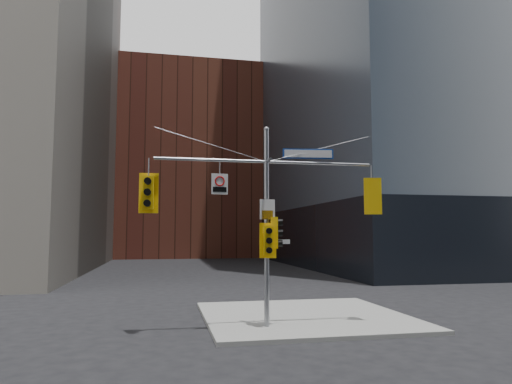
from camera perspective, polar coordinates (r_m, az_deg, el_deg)
name	(u,v)px	position (r m, az deg, el deg)	size (l,w,h in m)	color
ground	(281,344)	(14.84, 3.18, -18.47)	(160.00, 160.00, 0.00)	black
sidewalk_corner	(304,316)	(19.13, 6.04, -15.20)	(8.00, 8.00, 0.15)	gray
podium_ne	(451,237)	(55.81, 23.15, -5.19)	(36.40, 36.40, 6.00)	black
brick_midrise	(188,166)	(72.84, -8.51, 3.24)	(26.00, 20.00, 28.00)	brown
signal_assembly	(267,205)	(16.41, 1.34, -1.67)	(8.00, 0.80, 7.30)	gray
traffic_light_west_arm	(148,193)	(16.05, -13.33, -0.08)	(0.67, 0.55, 1.40)	yellow
traffic_light_east_arm	(372,196)	(17.79, 14.26, -0.54)	(0.65, 0.60, 1.37)	yellow
traffic_light_pole_side	(276,233)	(16.45, 2.46, -5.12)	(0.48, 0.41, 1.12)	yellow
traffic_light_pole_front	(268,240)	(16.12, 1.56, -6.08)	(0.60, 0.50, 1.25)	yellow
street_sign_blade	(308,154)	(17.06, 6.53, 4.77)	(1.88, 0.28, 0.37)	navy
regulatory_sign_arm	(220,183)	(16.16, -4.56, 1.09)	(0.59, 0.11, 0.74)	silver
regulatory_sign_pole	(267,210)	(16.29, 1.43, -2.25)	(0.55, 0.05, 0.72)	silver
street_blade_ew	(279,242)	(16.49, 2.88, -6.23)	(0.81, 0.06, 0.16)	silver
street_blade_ns	(264,249)	(16.83, 1.00, -7.16)	(0.11, 0.76, 0.15)	#145926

